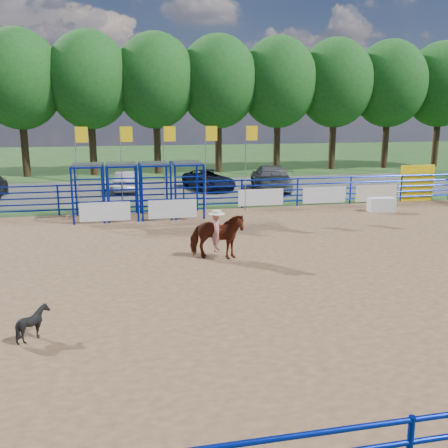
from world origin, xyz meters
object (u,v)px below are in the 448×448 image
(car_b, at_px, (128,181))
(car_c, at_px, (209,180))
(calf, at_px, (33,323))
(horse_and_rider, at_px, (217,234))
(car_d, at_px, (271,178))
(announcer_table, at_px, (381,205))

(car_b, relative_size, car_c, 0.87)
(calf, bearing_deg, horse_and_rider, -45.48)
(car_b, xyz_separation_m, car_d, (8.77, -1.61, 0.17))
(announcer_table, distance_m, car_c, 11.39)
(calf, relative_size, car_c, 0.17)
(car_d, bearing_deg, car_c, -7.03)
(horse_and_rider, relative_size, car_d, 0.41)
(calf, relative_size, car_d, 0.13)
(calf, distance_m, car_b, 20.89)
(announcer_table, xyz_separation_m, car_d, (-3.35, 7.68, 0.45))
(horse_and_rider, relative_size, car_c, 0.51)
(horse_and_rider, height_order, calf, horse_and_rider)
(horse_and_rider, xyz_separation_m, car_c, (2.49, 15.24, -0.25))
(horse_and_rider, height_order, car_c, horse_and_rider)
(calf, height_order, car_d, car_d)
(announcer_table, xyz_separation_m, horse_and_rider, (-9.59, -6.33, 0.52))
(car_b, distance_m, car_c, 5.05)
(announcer_table, relative_size, car_d, 0.23)
(announcer_table, relative_size, car_c, 0.29)
(horse_and_rider, distance_m, car_c, 15.44)
(calf, distance_m, car_c, 21.72)
(calf, bearing_deg, car_c, -21.09)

